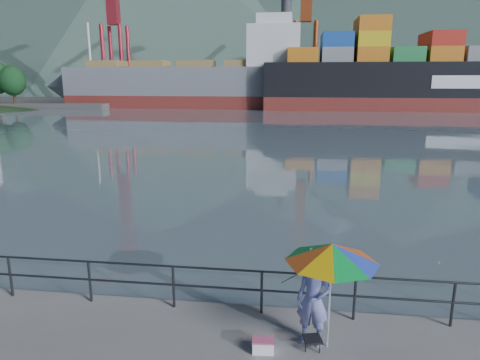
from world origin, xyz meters
The scene contains 13 objects.
harbor_water centered at (0.00, 130.00, 0.00)m, with size 500.00×280.00×0.00m, color slate.
far_dock centered at (10.00, 93.00, 0.00)m, with size 200.00×40.00×0.40m, color #514F4C.
guardrail centered at (0.00, 1.70, 0.52)m, with size 22.00×0.06×1.03m.
mountains centered at (38.82, 207.75, 35.55)m, with size 600.00×332.80×80.00m.
port_cranes centered at (31.00, 84.00, 16.00)m, with size 116.00×28.00×38.40m.
container_stacks centered at (36.61, 93.69, 2.76)m, with size 58.00×5.40×7.80m.
fisherman centered at (4.08, 0.75, 0.91)m, with size 0.66×0.44×1.82m, color navy.
beach_umbrella centered at (4.37, 0.65, 1.96)m, with size 1.78×1.78×2.14m.
folding_stool centered at (4.08, 0.55, 0.12)m, with size 0.40×0.40×0.22m.
cooler_bag centered at (3.14, 0.33, 0.12)m, with size 0.40×0.27×0.23m, color white.
fishing_rod centered at (3.75, 1.84, 0.00)m, with size 0.02×0.02×2.16m, color black.
bulk_carrier centered at (-13.42, 71.53, 4.21)m, with size 46.22×8.00×14.50m.
container_ship centered at (31.25, 70.53, 5.81)m, with size 62.87×10.48×18.10m.
Camera 1 is at (3.64, -6.87, 5.10)m, focal length 32.00 mm.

